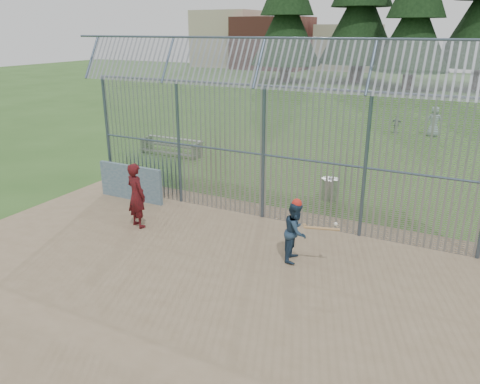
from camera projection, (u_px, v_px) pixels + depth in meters
The scene contains 12 objects.
ground at pixel (203, 266), 11.53m from camera, with size 120.00×120.00×0.00m, color #2D511E.
dirt_infield at pixel (192, 274), 11.10m from camera, with size 14.00×10.00×0.02m, color #756047.
dugout_wall at pixel (131, 182), 15.74m from camera, with size 2.50×0.12×1.20m, color #38566B.
batter at pixel (296, 232), 11.55m from camera, with size 0.74×0.58×1.52m, color #223850.
onlooker at pixel (136, 195), 13.46m from camera, with size 0.70×0.46×1.92m, color maroon.
bg_kid_standing at pixel (434, 122), 24.94m from camera, with size 0.80×0.52×1.64m, color gray.
bg_kid_seated at pixel (397, 124), 25.81m from camera, with size 0.60×0.25×1.02m, color slate.
batting_gear at pixel (303, 210), 11.24m from camera, with size 1.24×0.42×0.62m.
trash_can at pixel (329, 189), 15.84m from camera, with size 0.56×0.56×0.82m.
bleacher at pixel (171, 146), 21.43m from camera, with size 3.00×0.95×0.72m.
backstop_fence at pixel (322, 150), 12.84m from camera, with size 20.09×0.81×5.30m.
distant_buildings at pixel (270, 42), 67.73m from camera, with size 26.50×10.50×8.00m.
Camera 1 is at (5.51, -8.72, 5.53)m, focal length 35.00 mm.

